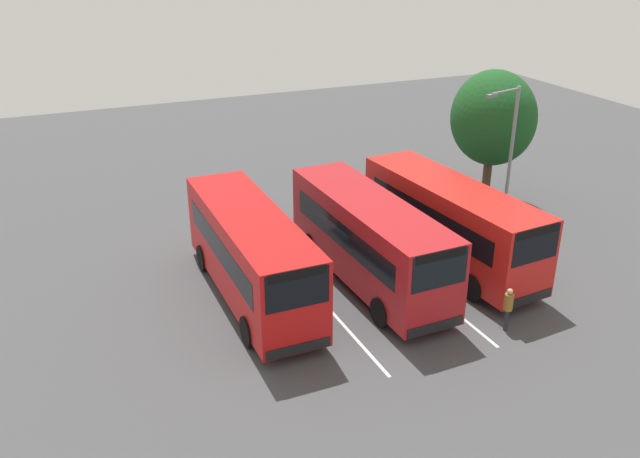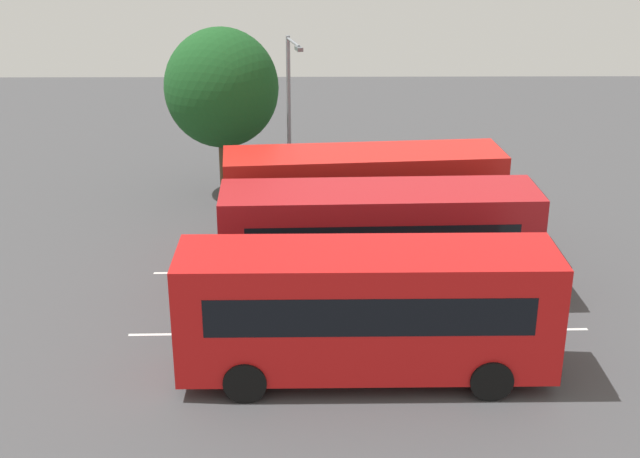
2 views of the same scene
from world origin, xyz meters
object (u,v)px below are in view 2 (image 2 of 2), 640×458
object	(u,v)px
bus_center_right	(364,196)
street_lamp	(290,108)
pedestrian	(520,232)
bus_far_left	(368,309)
bus_center_left	(379,239)
depot_tree	(221,88)

from	to	relation	value
bus_center_right	street_lamp	size ratio (longest dim) A/B	1.47
bus_center_right	street_lamp	world-z (taller)	street_lamp
pedestrian	bus_center_right	bearing A→B (deg)	-51.77
bus_far_left	bus_center_left	xyz separation A→B (m)	(0.64, 4.61, 0.00)
bus_center_left	depot_tree	world-z (taller)	depot_tree
bus_far_left	bus_center_left	bearing A→B (deg)	81.82
bus_center_right	street_lamp	xyz separation A→B (m)	(-2.61, 4.72, 1.89)
bus_center_left	pedestrian	bearing A→B (deg)	28.28
bus_center_right	depot_tree	size ratio (longest dim) A/B	1.43
pedestrian	depot_tree	bearing A→B (deg)	-73.75
street_lamp	depot_tree	distance (m)	2.98
pedestrian	street_lamp	world-z (taller)	street_lamp
bus_far_left	pedestrian	distance (m)	9.43
bus_center_left	depot_tree	bearing A→B (deg)	118.15
bus_far_left	bus_center_right	xyz separation A→B (m)	(0.39, 8.49, 0.00)
bus_center_right	depot_tree	distance (m)	8.24
street_lamp	bus_center_right	bearing A→B (deg)	15.16
bus_center_left	street_lamp	distance (m)	9.26
pedestrian	depot_tree	world-z (taller)	depot_tree
street_lamp	pedestrian	bearing A→B (deg)	40.17
bus_far_left	depot_tree	xyz separation A→B (m)	(-4.95, 14.28, 2.44)
street_lamp	depot_tree	bearing A→B (deg)	-125.27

